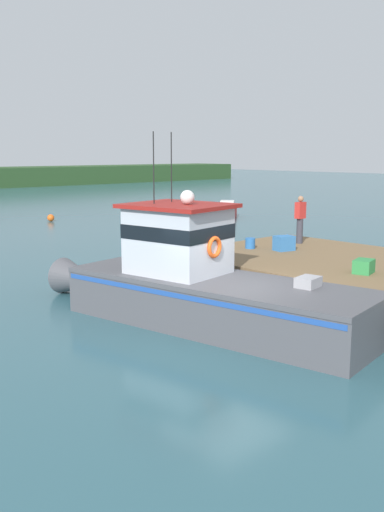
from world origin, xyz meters
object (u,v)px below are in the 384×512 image
at_px(moored_boat_near_channel, 227,212).
at_px(bait_bucket, 250,243).
at_px(crate_single_by_cleat, 364,266).
at_px(main_fishing_boat, 198,284).
at_px(deckhand_further_back, 300,218).
at_px(mooring_buoy_channel_marker, 51,218).
at_px(crate_single_far, 284,243).

bearing_deg(moored_boat_near_channel, bait_bucket, -133.34).
bearing_deg(bait_bucket, crate_single_by_cleat, -99.02).
xyz_separation_m(main_fishing_boat, crate_single_by_cleat, (3.47, -2.57, 0.37)).
bearing_deg(bait_bucket, deckhand_further_back, -11.33).
relative_size(crate_single_by_cleat, deckhand_further_back, 0.37).
height_order(bait_bucket, moored_boat_near_channel, bait_bucket).
bearing_deg(mooring_buoy_channel_marker, crate_single_far, -98.88).
relative_size(main_fishing_boat, mooring_buoy_channel_marker, 22.68).
distance_m(main_fishing_boat, crate_single_by_cleat, 4.33).
relative_size(main_fishing_boat, deckhand_further_back, 6.12).
distance_m(deckhand_further_back, moored_boat_near_channel, 18.66).
height_order(crate_single_far, deckhand_further_back, deckhand_further_back).
bearing_deg(crate_single_far, bait_bucket, 116.50).
relative_size(crate_single_far, bait_bucket, 1.76).
relative_size(crate_single_by_cleat, mooring_buoy_channel_marker, 1.37).
height_order(main_fishing_boat, moored_boat_near_channel, main_fishing_boat).
relative_size(main_fishing_boat, crate_single_far, 16.61).
distance_m(bait_bucket, moored_boat_near_channel, 19.64).
bearing_deg(mooring_buoy_channel_marker, moored_boat_near_channel, -32.43).
xyz_separation_m(bait_bucket, mooring_buoy_channel_marker, (3.84, 20.38, -1.15)).
height_order(main_fishing_boat, crate_single_far, main_fishing_boat).
relative_size(bait_bucket, deckhand_further_back, 0.21).
distance_m(crate_single_by_cleat, deckhand_further_back, 5.09).
xyz_separation_m(crate_single_far, deckhand_further_back, (1.56, 0.58, 0.62)).
bearing_deg(deckhand_further_back, mooring_buoy_channel_marker, 85.10).
bearing_deg(moored_boat_near_channel, main_fishing_boat, -137.28).
distance_m(crate_single_far, moored_boat_near_channel, 20.05).
bearing_deg(mooring_buoy_channel_marker, deckhand_further_back, -94.90).
bearing_deg(deckhand_further_back, moored_boat_near_channel, 52.15).
bearing_deg(deckhand_further_back, main_fishing_boat, -165.36).
bearing_deg(crate_single_by_cleat, mooring_buoy_channel_marker, 79.64).
distance_m(main_fishing_boat, crate_single_far, 4.83).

